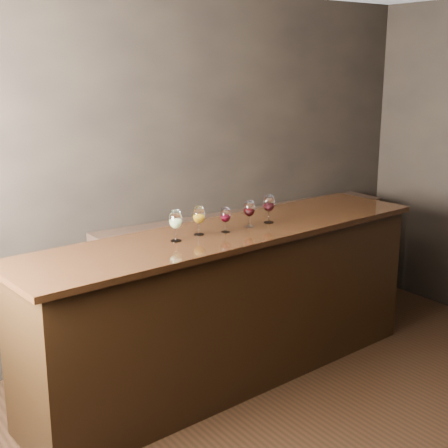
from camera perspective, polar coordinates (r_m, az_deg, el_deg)
room_shell at (r=3.13m, az=10.69°, el=6.44°), size 5.02×4.52×2.81m
bar_counter at (r=4.51m, az=0.62°, el=-7.69°), size 3.13×0.94×1.08m
bar_top at (r=4.33m, az=0.64°, el=-0.80°), size 3.24×1.02×0.04m
back_bar_shelf at (r=5.43m, az=2.45°, el=-4.22°), size 2.81×0.40×1.01m
glass_white at (r=4.03m, az=-4.44°, el=0.33°), size 0.09×0.09×0.20m
glass_amber at (r=4.17m, az=-2.31°, el=0.75°), size 0.08×0.08×0.19m
glass_red_a at (r=4.24m, az=0.13°, el=0.76°), size 0.07×0.07×0.17m
glass_red_b at (r=4.38m, az=2.33°, el=1.35°), size 0.08×0.08×0.19m
glass_red_c at (r=4.51m, az=4.12°, el=1.82°), size 0.09×0.09×0.20m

